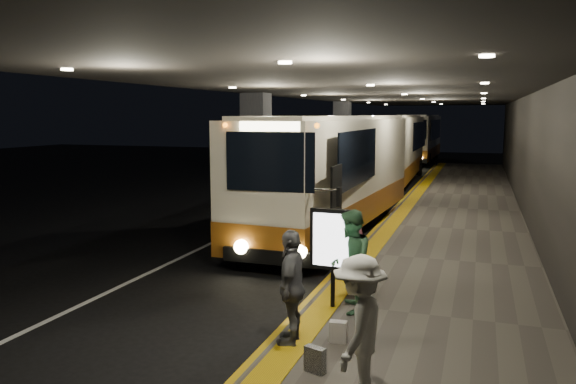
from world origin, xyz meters
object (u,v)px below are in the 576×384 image
Objects in this scene: bag_plain at (338,332)px; coach_main at (333,178)px; passenger_waiting_grey at (292,287)px; coach_third at (419,140)px; passenger_boarding at (357,251)px; passenger_waiting_white at (359,327)px; passenger_waiting_green at (351,261)px; stanchion_post at (351,249)px; info_sign at (333,241)px; bag_polka at (315,360)px; coach_second at (393,151)px.

coach_main is at bearing 104.99° from bag_plain.
passenger_waiting_grey is 1.04m from bag_plain.
coach_third is 34.81m from passenger_boarding.
passenger_waiting_white is 5.44× the size of bag_plain.
passenger_waiting_white is at bearing 1.25° from passenger_waiting_green.
coach_third is 34.03× the size of bag_plain.
coach_main is 10.96m from passenger_waiting_white.
bag_plain is 3.90m from stanchion_post.
stanchion_post is at bearing 28.22° from passenger_boarding.
bag_plain is 1.94m from info_sign.
bag_polka is at bearing -83.07° from stanchion_post.
passenger_waiting_green is at bearing -14.60° from info_sign.
passenger_waiting_green is 2.66m from bag_polka.
info_sign is at bearing 165.66° from passenger_waiting_grey.
stanchion_post is at bearing 178.87° from passenger_waiting_green.
coach_third is 37.63m from passenger_waiting_grey.
stanchion_post is at bearing 171.58° from passenger_waiting_grey.
passenger_waiting_green reaches higher than bag_polka.
info_sign is 2.39m from stanchion_post.
bag_polka is at bearing -85.56° from coach_second.
bag_polka is (0.22, -3.73, -0.66)m from passenger_boarding.
passenger_waiting_green is at bearing -77.74° from stanchion_post.
coach_second is at bearing 176.67° from passenger_waiting_grey.
coach_second is at bearing 173.06° from passenger_waiting_green.
coach_main reaches higher than passenger_waiting_grey.
passenger_waiting_white is 3.35m from info_sign.
passenger_waiting_white is 1.90m from passenger_waiting_grey.
coach_second is 6.32× the size of passenger_waiting_grey.
passenger_waiting_white is at bearing -84.79° from coach_third.
passenger_waiting_grey is at bearing -86.89° from coach_second.
coach_third is at bearing 93.86° from bag_polka.
passenger_waiting_green is 1.76m from passenger_waiting_grey.
passenger_waiting_white is 1.01× the size of passenger_waiting_grey.
info_sign is at bearing -85.97° from coach_second.
passenger_waiting_grey is (-1.34, 1.34, -0.01)m from passenger_waiting_white.
coach_main is at bearing 108.80° from stanchion_post.
bag_plain is 0.18× the size of info_sign.
coach_second is 10.15× the size of stanchion_post.
passenger_waiting_white is 1.88m from bag_plain.
coach_third reaches higher than bag_polka.
coach_second is at bearing -170.44° from passenger_waiting_white.
coach_second is 24.27m from bag_polka.
coach_second is (-0.18, 14.06, 0.01)m from coach_main.
coach_main is 6.38× the size of passenger_waiting_grey.
coach_second is 6.84× the size of passenger_boarding.
passenger_waiting_green is (2.51, -35.90, -0.64)m from coach_third.
coach_main is at bearing 103.10° from bag_polka.
info_sign is (-1.14, 3.13, 0.33)m from passenger_waiting_white.
coach_second reaches higher than passenger_waiting_grey.
stanchion_post is (-0.52, 2.40, -0.37)m from passenger_waiting_green.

